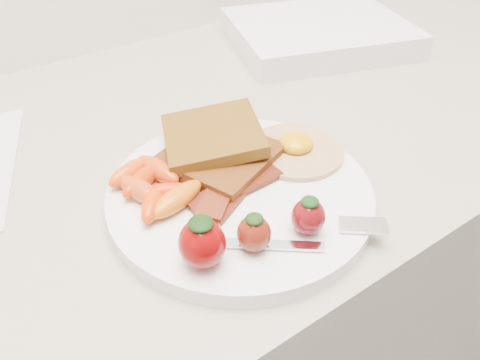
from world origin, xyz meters
TOP-DOWN VIEW (x-y plane):
  - counter at (0.00, 1.70)m, footprint 2.00×0.60m
  - plate at (0.00, 1.55)m, footprint 0.27×0.27m
  - toast_lower at (0.01, 1.60)m, footprint 0.14×0.14m
  - toast_upper at (0.02, 1.62)m, footprint 0.14×0.14m
  - fried_egg at (0.09, 1.57)m, footprint 0.11×0.11m
  - bacon_strips at (-0.01, 1.55)m, footprint 0.12×0.10m
  - baby_carrots at (-0.07, 1.59)m, footprint 0.08×0.10m
  - strawberries at (-0.05, 1.48)m, footprint 0.13×0.06m
  - fork at (0.01, 1.46)m, footprint 0.16×0.09m
  - appliance at (0.35, 1.81)m, footprint 0.34×0.30m

SIDE VIEW (x-z plane):
  - counter at x=0.00m, z-range 0.00..0.90m
  - plate at x=0.00m, z-range 0.90..0.92m
  - appliance at x=0.35m, z-range 0.90..0.94m
  - fork at x=0.01m, z-range 0.92..0.92m
  - bacon_strips at x=-0.01m, z-range 0.92..0.93m
  - fried_egg at x=0.09m, z-range 0.91..0.93m
  - toast_lower at x=0.01m, z-range 0.92..0.93m
  - baby_carrots at x=-0.07m, z-range 0.92..0.94m
  - strawberries at x=-0.05m, z-range 0.91..0.96m
  - toast_upper at x=0.02m, z-range 0.93..0.95m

